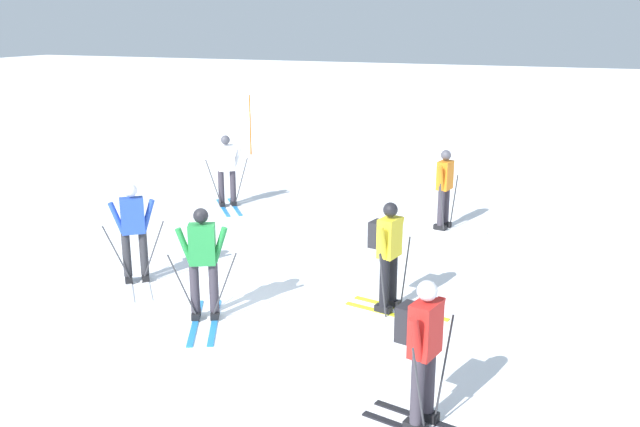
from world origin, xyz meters
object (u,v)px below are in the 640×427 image
object	(u,v)px
skier_orange	(445,187)
skier_green	(203,261)
skier_blue	(133,228)
skier_red	(423,347)
skier_white	(227,169)
trail_marker_pole	(250,125)
skier_yellow	(388,251)

from	to	relation	value
skier_orange	skier_green	distance (m)	6.31
skier_blue	skier_red	world-z (taller)	same
skier_orange	skier_white	distance (m)	5.17
trail_marker_pole	skier_red	bearing A→B (deg)	-55.74
skier_blue	skier_red	bearing A→B (deg)	-23.73
skier_yellow	trail_marker_pole	xyz separation A→B (m)	(-7.84, 10.46, 0.03)
skier_yellow	skier_green	xyz separation A→B (m)	(-2.40, -1.35, -0.04)
skier_white	skier_green	xyz separation A→B (m)	(2.90, -5.78, -0.00)
skier_green	skier_orange	bearing A→B (deg)	68.87
skier_white	skier_yellow	bearing A→B (deg)	-39.91
skier_orange	skier_red	size ratio (longest dim) A/B	1.00
skier_yellow	skier_white	distance (m)	6.90
skier_blue	trail_marker_pole	size ratio (longest dim) A/B	0.87
skier_green	trail_marker_pole	xyz separation A→B (m)	(-5.44, 11.81, 0.07)
skier_yellow	skier_blue	distance (m)	4.32
skier_red	skier_white	bearing A→B (deg)	131.82
skier_blue	skier_white	bearing A→B (deg)	101.58
skier_green	skier_white	bearing A→B (deg)	116.61
skier_yellow	skier_red	bearing A→B (deg)	-66.48
skier_green	trail_marker_pole	world-z (taller)	trail_marker_pole
skier_yellow	skier_red	size ratio (longest dim) A/B	1.00
skier_yellow	skier_red	distance (m)	3.16
skier_blue	skier_orange	distance (m)	6.50
skier_blue	skier_yellow	bearing A→B (deg)	6.08
skier_yellow	skier_green	world-z (taller)	same
skier_orange	trail_marker_pole	xyz separation A→B (m)	(-7.71, 5.93, 0.06)
skier_yellow	skier_white	xyz separation A→B (m)	(-5.29, 4.43, -0.04)
skier_green	skier_yellow	bearing A→B (deg)	29.36
skier_yellow	skier_blue	size ratio (longest dim) A/B	1.00
skier_white	skier_orange	bearing A→B (deg)	1.15
skier_yellow	skier_green	distance (m)	2.75
skier_orange	skier_green	world-z (taller)	same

